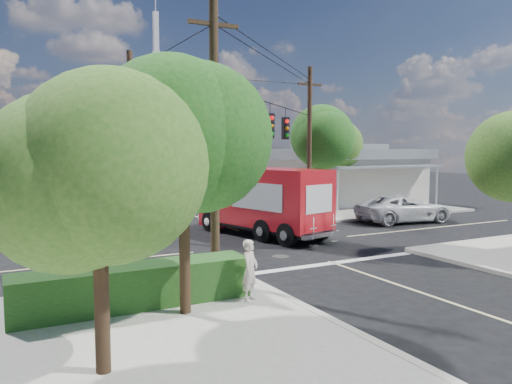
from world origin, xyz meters
TOP-DOWN VIEW (x-y plane):
  - ground at (0.00, 0.00)m, footprint 120.00×120.00m
  - sidewalk_ne at (10.88, 10.88)m, footprint 14.12×14.12m
  - sidewalk_nw at (-10.88, 10.88)m, footprint 14.12×14.12m
  - road_markings at (0.00, -1.47)m, footprint 32.00×32.00m
  - building_ne at (12.50, 11.97)m, footprint 11.80×10.20m
  - radio_tower at (0.50, 20.00)m, footprint 0.80×0.80m
  - tree_sw_front at (-6.99, -7.54)m, footprint 3.88×3.78m
  - tree_sw_back at (-9.49, -10.04)m, footprint 3.56×3.42m
  - tree_ne_front at (7.21, 6.76)m, footprint 4.21×4.14m
  - tree_ne_back at (9.81, 8.96)m, footprint 3.77×3.66m
  - palm_nw_front at (-7.50, 7.50)m, footprint 3.01×3.08m
  - palm_nw_back at (-9.50, 9.00)m, footprint 3.01×3.08m
  - utility_poles at (-1.58, 1.60)m, footprint 12.00×10.68m
  - picket_fence at (-7.80, -5.60)m, footprint 5.94×0.06m
  - hedge_sw at (-8.00, -6.40)m, footprint 6.20×1.20m
  - vending_boxes at (6.50, 6.20)m, footprint 1.90×0.50m
  - delivery_truck at (0.45, 2.00)m, footprint 4.16×8.05m
  - parked_car at (9.99, 2.33)m, footprint 5.96×3.23m
  - pedestrian at (-5.08, -7.35)m, footprint 0.73×0.71m

SIDE VIEW (x-z plane):
  - ground at x=0.00m, z-range 0.00..0.00m
  - road_markings at x=0.00m, z-range 0.00..0.01m
  - sidewalk_ne at x=10.88m, z-range 0.00..0.14m
  - sidewalk_nw at x=-10.88m, z-range 0.00..0.14m
  - picket_fence at x=-7.80m, z-range 0.18..1.18m
  - hedge_sw at x=-8.00m, z-range 0.14..1.24m
  - vending_boxes at x=6.50m, z-range 0.14..1.24m
  - parked_car at x=9.99m, z-range 0.00..1.59m
  - pedestrian at x=-5.08m, z-range 0.14..1.83m
  - delivery_truck at x=0.45m, z-range 0.03..3.37m
  - building_ne at x=12.50m, z-range 0.07..4.57m
  - tree_sw_back at x=-9.49m, z-range 1.19..6.60m
  - tree_ne_back at x=9.81m, z-range 1.27..7.10m
  - tree_sw_front at x=-6.99m, z-range 1.32..7.35m
  - palm_nw_back at x=-9.50m, z-range 2.08..7.27m
  - utility_poles at x=-1.58m, z-range 0.17..9.17m
  - tree_ne_front at x=7.21m, z-range 1.44..8.09m
  - palm_nw_front at x=-7.50m, z-range 2.25..7.84m
  - radio_tower at x=0.50m, z-range -2.86..14.14m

